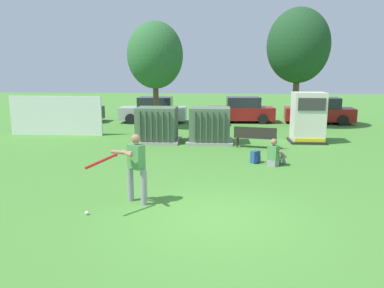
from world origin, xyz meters
TOP-DOWN VIEW (x-y plane):
  - ground_plane at (0.00, 0.00)m, footprint 96.00×96.00m
  - fence_panel at (-8.33, 10.50)m, footprint 4.80×0.12m
  - transformer_west at (-2.83, 8.96)m, footprint 2.10×1.70m
  - transformer_mid_west at (-0.40, 9.01)m, footprint 2.10×1.70m
  - generator_enclosure at (4.09, 9.49)m, footprint 1.60×1.40m
  - park_bench at (1.58, 7.92)m, footprint 1.84×0.77m
  - batter at (-1.97, 0.81)m, footprint 1.13×1.46m
  - sports_ball at (-2.91, -0.04)m, footprint 0.09×0.09m
  - seated_spectator at (2.02, 4.96)m, footprint 0.74×0.75m
  - backpack at (1.37, 5.25)m, footprint 0.38×0.38m
  - tree_left at (-3.62, 13.27)m, footprint 3.13×3.13m
  - tree_center_left at (4.41, 14.34)m, footprint 3.54×3.54m
  - parked_car_leftmost at (-9.69, 15.52)m, footprint 4.22×1.96m
  - parked_car_left_of_center at (-4.21, 15.70)m, footprint 4.25×2.02m
  - parked_car_right_of_center at (1.39, 16.23)m, footprint 4.27×2.07m
  - parked_car_rightmost at (6.29, 16.11)m, footprint 4.35×2.24m

SIDE VIEW (x-z plane):
  - ground_plane at x=0.00m, z-range 0.00..0.00m
  - sports_ball at x=-2.91m, z-range 0.00..0.09m
  - backpack at x=1.37m, z-range -0.01..0.43m
  - seated_spectator at x=2.02m, z-range -0.11..0.86m
  - park_bench at x=1.58m, z-range 0.08..0.99m
  - parked_car_leftmost at x=-9.69m, z-range -0.06..1.56m
  - parked_car_left_of_center at x=-4.21m, z-range -0.06..1.56m
  - parked_car_right_of_center at x=1.39m, z-range -0.06..1.56m
  - parked_car_rightmost at x=6.29m, z-range -0.06..1.56m
  - transformer_west at x=-2.83m, z-range -0.02..1.60m
  - transformer_mid_west at x=-0.40m, z-range -0.02..1.60m
  - batter at x=-1.97m, z-range 0.11..1.85m
  - fence_panel at x=-8.33m, z-range 0.00..2.00m
  - generator_enclosure at x=4.09m, z-range -0.01..2.29m
  - tree_left at x=-3.62m, z-range 1.11..7.09m
  - tree_center_left at x=4.41m, z-range 1.26..8.02m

